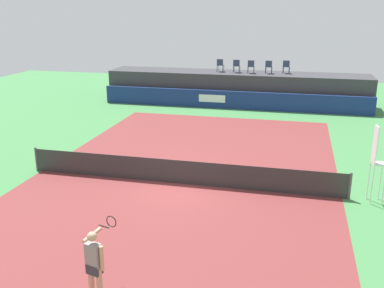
% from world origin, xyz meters
% --- Properties ---
extents(ground_plane, '(48.00, 48.00, 0.00)m').
position_xyz_m(ground_plane, '(0.00, 3.00, 0.00)').
color(ground_plane, '#3D7A42').
extents(court_inner, '(12.00, 22.00, 0.00)m').
position_xyz_m(court_inner, '(0.00, 0.00, 0.00)').
color(court_inner, maroon).
rests_on(court_inner, ground).
extents(sponsor_wall, '(18.00, 0.22, 1.20)m').
position_xyz_m(sponsor_wall, '(-0.01, 13.50, 0.60)').
color(sponsor_wall, navy).
rests_on(sponsor_wall, ground).
extents(spectator_platform, '(18.00, 2.80, 2.20)m').
position_xyz_m(spectator_platform, '(0.00, 15.30, 1.10)').
color(spectator_platform, '#38383D').
rests_on(spectator_platform, ground).
extents(spectator_chair_far_left, '(0.45, 0.45, 0.89)m').
position_xyz_m(spectator_chair_far_left, '(-1.19, 15.30, 2.69)').
color(spectator_chair_far_left, '#2D3D56').
rests_on(spectator_chair_far_left, spectator_platform).
extents(spectator_chair_left, '(0.44, 0.44, 0.89)m').
position_xyz_m(spectator_chair_left, '(-0.02, 15.16, 2.69)').
color(spectator_chair_left, '#2D3D56').
rests_on(spectator_chair_left, spectator_platform).
extents(spectator_chair_center, '(0.46, 0.46, 0.89)m').
position_xyz_m(spectator_chair_center, '(0.99, 15.04, 2.69)').
color(spectator_chair_center, '#2D3D56').
rests_on(spectator_chair_center, spectator_platform).
extents(spectator_chair_right, '(0.45, 0.45, 0.89)m').
position_xyz_m(spectator_chair_right, '(2.17, 15.15, 2.69)').
color(spectator_chair_right, '#2D3D56').
rests_on(spectator_chair_right, spectator_platform).
extents(spectator_chair_far_right, '(0.47, 0.47, 0.89)m').
position_xyz_m(spectator_chair_far_right, '(3.33, 15.52, 2.69)').
color(spectator_chair_far_right, '#2D3D56').
rests_on(spectator_chair_far_right, spectator_platform).
extents(umpire_chair, '(0.50, 0.50, 2.76)m').
position_xyz_m(umpire_chair, '(6.95, -0.02, 1.59)').
color(umpire_chair, white).
rests_on(umpire_chair, ground).
extents(tennis_net, '(12.40, 0.02, 0.95)m').
position_xyz_m(tennis_net, '(0.00, 0.00, 0.47)').
color(tennis_net, '#2D2D2D').
rests_on(tennis_net, ground).
extents(net_post_near, '(0.10, 0.10, 1.00)m').
position_xyz_m(net_post_near, '(-6.20, 0.00, 0.50)').
color(net_post_near, '#4C4C51').
rests_on(net_post_near, ground).
extents(net_post_far, '(0.10, 0.10, 1.00)m').
position_xyz_m(net_post_far, '(6.20, 0.00, 0.50)').
color(net_post_far, '#4C4C51').
rests_on(net_post_far, ground).
extents(tennis_player, '(0.56, 1.23, 1.77)m').
position_xyz_m(tennis_player, '(-0.07, -7.31, 0.96)').
color(tennis_player, white).
rests_on(tennis_player, court_inner).
extents(tennis_ball, '(0.07, 0.07, 0.07)m').
position_xyz_m(tennis_ball, '(5.40, 1.51, 0.04)').
color(tennis_ball, '#D8EA33').
rests_on(tennis_ball, court_inner).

